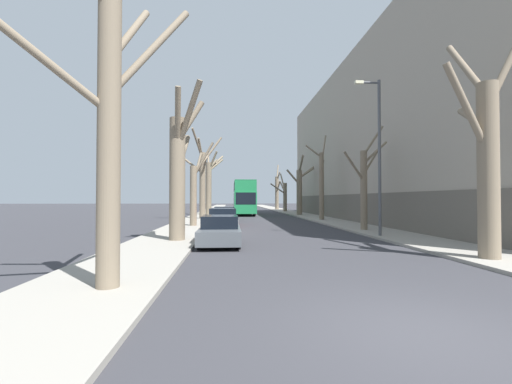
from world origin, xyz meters
TOP-DOWN VIEW (x-y plane):
  - ground_plane at (0.00, 0.00)m, footprint 300.00×300.00m
  - sidewalk_left at (-6.15, 50.00)m, footprint 3.25×120.00m
  - sidewalk_right at (6.15, 50.00)m, footprint 3.25×120.00m
  - building_facade_right at (12.76, 27.28)m, footprint 10.08×43.97m
  - street_tree_left_0 at (-5.71, 2.78)m, footprint 3.80×3.47m
  - street_tree_left_1 at (-5.47, 11.53)m, footprint 1.77×3.15m
  - street_tree_left_2 at (-5.63, 20.49)m, footprint 1.77×2.08m
  - street_tree_left_3 at (-5.83, 29.58)m, footprint 4.60×3.30m
  - street_tree_left_4 at (-5.62, 38.40)m, footprint 2.19×3.52m
  - street_tree_right_0 at (5.56, 5.70)m, footprint 3.50×2.54m
  - street_tree_right_1 at (5.60, 16.24)m, footprint 3.28×2.57m
  - street_tree_right_2 at (5.71, 27.08)m, footprint 2.44×1.85m
  - street_tree_right_3 at (5.68, 37.11)m, footprint 4.31×3.95m
  - street_tree_right_4 at (5.56, 48.74)m, footprint 2.71×2.65m
  - street_tree_right_5 at (5.81, 59.04)m, footprint 0.97×4.61m
  - double_decker_bus at (-1.22, 39.32)m, footprint 2.63×10.17m
  - parked_car_0 at (-3.45, 10.45)m, footprint 1.82×4.10m
  - parked_car_1 at (-3.45, 16.40)m, footprint 1.84×4.15m
  - parked_car_2 at (-3.45, 21.96)m, footprint 1.74×4.38m
  - parked_car_3 at (-3.45, 27.23)m, footprint 1.79×3.98m
  - lamp_post at (4.92, 12.70)m, footprint 1.40×0.20m

SIDE VIEW (x-z plane):
  - ground_plane at x=0.00m, z-range 0.00..0.00m
  - sidewalk_left at x=-6.15m, z-range 0.00..0.12m
  - sidewalk_right at x=6.15m, z-range 0.00..0.12m
  - parked_car_3 at x=-3.45m, z-range -0.03..1.28m
  - parked_car_0 at x=-3.45m, z-range -0.03..1.29m
  - parked_car_2 at x=-3.45m, z-range -0.04..1.41m
  - parked_car_1 at x=-3.45m, z-range -0.04..1.45m
  - double_decker_bus at x=-1.22m, z-range 0.29..4.62m
  - street_tree_left_2 at x=-5.63m, z-range -0.45..5.85m
  - street_tree_right_4 at x=5.56m, z-range -0.43..5.84m
  - street_tree_right_1 at x=5.60m, z-range -0.45..6.49m
  - street_tree_right_3 at x=5.68m, z-range -0.31..7.04m
  - street_tree_left_1 at x=-5.47m, z-range -0.25..7.22m
  - street_tree_right_5 at x=5.81m, z-range -0.81..7.91m
  - street_tree_right_0 at x=5.56m, z-range -0.63..7.80m
  - street_tree_right_2 at x=5.71m, z-range -0.58..7.84m
  - street_tree_left_0 at x=-5.71m, z-range -0.35..7.94m
  - street_tree_left_4 at x=-5.62m, z-range -0.01..8.05m
  - street_tree_left_3 at x=-5.83m, z-range -0.37..8.51m
  - lamp_post at x=4.92m, z-range 0.47..8.97m
  - building_facade_right at x=12.76m, z-range -0.01..15.30m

